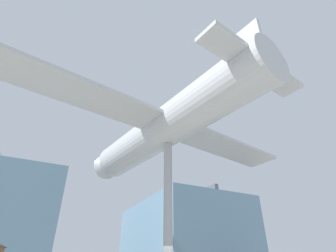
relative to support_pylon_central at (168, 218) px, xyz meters
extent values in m
cube|color=#51565B|center=(-8.46, 13.62, 4.53)|extent=(0.36, 12.37, 0.60)
cube|color=#60849E|center=(8.46, 13.62, 0.29)|extent=(8.98, 13.02, 7.89)
cube|color=#51565B|center=(8.46, 13.62, 4.53)|extent=(0.36, 12.37, 0.60)
cylinder|color=#999EA3|center=(0.00, 0.00, 0.00)|extent=(0.41, 0.41, 7.31)
cylinder|color=#B2B7BC|center=(0.00, 0.00, 4.71)|extent=(4.44, 12.92, 2.11)
cube|color=#B2B7BC|center=(0.00, 0.00, 4.71)|extent=(16.91, 5.13, 0.18)
cube|color=#B2B7BC|center=(1.04, -5.51, 4.87)|extent=(5.47, 1.98, 0.18)
cube|color=#B2B7BC|center=(1.04, -5.51, 5.98)|extent=(0.38, 1.11, 2.11)
cone|color=#B2B7BC|center=(-1.30, 6.88, 4.71)|extent=(2.00, 1.57, 1.80)
sphere|color=black|center=(-1.45, 7.67, 4.71)|extent=(0.44, 0.44, 0.44)
camera|label=1|loc=(-5.39, -10.85, -2.25)|focal=28.00mm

